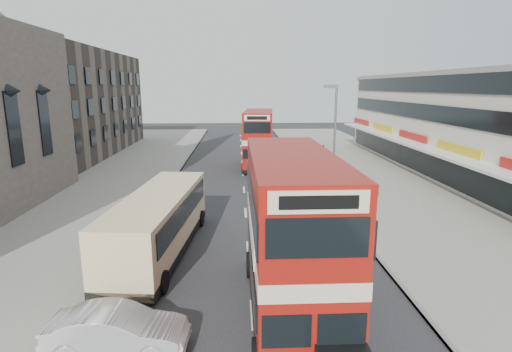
% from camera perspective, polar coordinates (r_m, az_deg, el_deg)
% --- Properties ---
extents(ground, '(160.00, 160.00, 0.00)m').
position_cam_1_polar(ground, '(13.71, -0.12, -23.26)').
color(ground, '#28282B').
rests_on(ground, ground).
extents(road_surface, '(12.00, 90.00, 0.01)m').
position_cam_1_polar(road_surface, '(32.13, -1.70, -1.93)').
color(road_surface, '#28282B').
rests_on(road_surface, ground).
extents(pavement_right, '(12.00, 90.00, 0.15)m').
position_cam_1_polar(pavement_right, '(34.45, 18.69, -1.49)').
color(pavement_right, gray).
rests_on(pavement_right, ground).
extents(pavement_left, '(12.00, 90.00, 0.15)m').
position_cam_1_polar(pavement_left, '(34.11, -22.30, -1.90)').
color(pavement_left, gray).
rests_on(pavement_left, ground).
extents(kerb_left, '(0.20, 90.00, 0.16)m').
position_cam_1_polar(kerb_left, '(32.60, -12.49, -1.89)').
color(kerb_left, gray).
rests_on(kerb_left, ground).
extents(kerb_right, '(0.20, 90.00, 0.16)m').
position_cam_1_polar(kerb_right, '(32.78, 9.03, -1.67)').
color(kerb_right, gray).
rests_on(kerb_right, ground).
extents(brick_terrace, '(14.00, 28.00, 12.00)m').
position_cam_1_polar(brick_terrace, '(53.66, -26.64, 9.05)').
color(brick_terrace, '#66594C').
rests_on(brick_terrace, ground).
extents(commercial_row, '(9.90, 46.20, 9.30)m').
position_cam_1_polar(commercial_row, '(39.05, 29.09, 6.07)').
color(commercial_row, beige).
rests_on(commercial_row, ground).
extents(street_lamp, '(1.00, 0.20, 8.12)m').
position_cam_1_polar(street_lamp, '(30.12, 10.89, 6.13)').
color(street_lamp, slate).
rests_on(street_lamp, ground).
extents(bus_main, '(2.82, 10.19, 5.61)m').
position_cam_1_polar(bus_main, '(14.29, 5.04, -8.28)').
color(bus_main, black).
rests_on(bus_main, ground).
extents(bus_second, '(3.44, 10.11, 5.47)m').
position_cam_1_polar(bus_second, '(40.61, 0.37, 5.24)').
color(bus_second, black).
rests_on(bus_second, ground).
extents(coach, '(3.66, 10.62, 2.76)m').
position_cam_1_polar(coach, '(20.31, -13.51, -6.18)').
color(coach, black).
rests_on(coach, ground).
extents(car_left_front, '(4.37, 1.76, 1.41)m').
position_cam_1_polar(car_left_front, '(13.93, -18.93, -19.89)').
color(car_left_front, silver).
rests_on(car_left_front, ground).
extents(car_right_a, '(4.29, 2.16, 1.20)m').
position_cam_1_polar(car_right_a, '(29.44, 8.67, -2.23)').
color(car_right_a, '#962D0F').
rests_on(car_right_a, ground).
extents(car_right_b, '(4.20, 2.14, 1.14)m').
position_cam_1_polar(car_right_b, '(35.08, 6.18, 0.18)').
color(car_right_b, '#BD7312').
rests_on(car_right_b, ground).
extents(car_right_c, '(4.36, 1.88, 1.47)m').
position_cam_1_polar(car_right_c, '(46.02, 3.52, 3.38)').
color(car_right_c, '#61AEC2').
rests_on(car_right_c, ground).
extents(pedestrian_near, '(0.70, 0.49, 1.83)m').
position_cam_1_polar(pedestrian_near, '(28.33, 13.50, -2.04)').
color(pedestrian_near, gray).
rests_on(pedestrian_near, pavement_right).
extents(pedestrian_far, '(1.11, 0.65, 1.78)m').
position_cam_1_polar(pedestrian_far, '(43.68, 9.33, 3.15)').
color(pedestrian_far, gray).
rests_on(pedestrian_far, pavement_right).
extents(cyclist, '(0.60, 1.68, 1.99)m').
position_cam_1_polar(cyclist, '(31.90, 4.61, -0.85)').
color(cyclist, gray).
rests_on(cyclist, ground).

